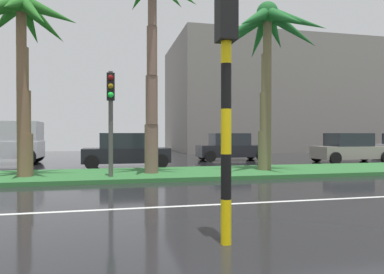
% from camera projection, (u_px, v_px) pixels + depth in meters
% --- Properties ---
extents(palm_tree_centre, '(4.05, 3.97, 6.70)m').
position_uv_depth(palm_tree_centre, '(21.00, 29.00, 12.40)').
color(palm_tree_centre, brown).
rests_on(palm_tree_centre, median_strip).
extents(palm_tree_centre_right, '(3.88, 3.98, 8.11)m').
position_uv_depth(palm_tree_centre_right, '(152.00, 7.00, 13.42)').
color(palm_tree_centre_right, brown).
rests_on(palm_tree_centre_right, median_strip).
extents(palm_tree_mid_right, '(4.62, 4.72, 7.08)m').
position_uv_depth(palm_tree_mid_right, '(268.00, 39.00, 14.69)').
color(palm_tree_mid_right, '#6F6442').
rests_on(palm_tree_mid_right, median_strip).
extents(traffic_signal_median_right, '(0.28, 0.43, 3.75)m').
position_uv_depth(traffic_signal_median_right, '(111.00, 104.00, 12.42)').
color(traffic_signal_median_right, '#4C4C47').
rests_on(traffic_signal_median_right, median_strip).
extents(traffic_signal_foreground, '(0.28, 0.43, 4.10)m').
position_uv_depth(traffic_signal_foreground, '(226.00, 58.00, 5.29)').
color(traffic_signal_foreground, yellow).
rests_on(traffic_signal_foreground, ground_plane).
extents(car_in_traffic_leading, '(4.30, 2.02, 1.72)m').
position_uv_depth(car_in_traffic_leading, '(126.00, 151.00, 17.67)').
color(car_in_traffic_leading, black).
rests_on(car_in_traffic_leading, ground_plane).
extents(car_in_traffic_second, '(4.30, 2.02, 1.72)m').
position_uv_depth(car_in_traffic_second, '(231.00, 147.00, 22.05)').
color(car_in_traffic_second, black).
rests_on(car_in_traffic_second, ground_plane).
extents(car_in_traffic_third, '(4.30, 2.02, 1.72)m').
position_uv_depth(car_in_traffic_third, '(350.00, 148.00, 20.47)').
color(car_in_traffic_third, gray).
rests_on(car_in_traffic_third, ground_plane).
extents(building_far_right, '(20.93, 12.53, 10.82)m').
position_uv_depth(building_far_right, '(272.00, 99.00, 37.00)').
color(building_far_right, slate).
rests_on(building_far_right, ground_plane).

